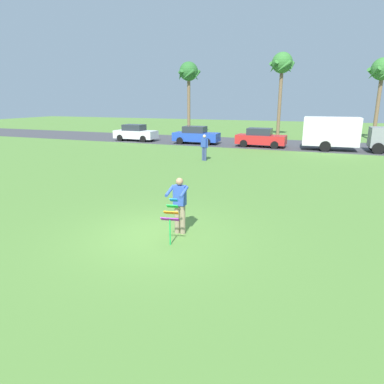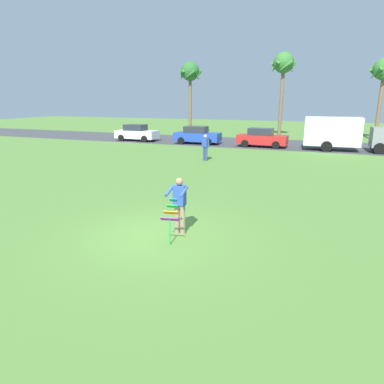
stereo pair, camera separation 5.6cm
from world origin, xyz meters
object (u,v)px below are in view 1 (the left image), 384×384
Objects in this scene: parked_car_white at (135,133)px; parked_car_blue at (196,135)px; kite_held at (171,214)px; parked_car_red at (261,138)px; palm_tree_right_near at (282,67)px; person_kite_flyer at (180,204)px; palm_tree_centre_far at (382,72)px; person_walker_near at (204,147)px; palm_tree_left_near at (189,74)px; parked_truck_grey_van at (342,133)px.

parked_car_blue is (6.41, -0.00, 0.00)m from parked_car_white.
kite_held is 21.50m from parked_car_red.
parked_car_white reaches higher than kite_held.
parked_car_red is 0.49× the size of palm_tree_right_near.
palm_tree_centre_far is (8.26, 29.74, 5.52)m from person_kite_flyer.
palm_tree_centre_far is at bearing 55.50° from person_walker_near.
kite_held is 0.29× the size of parked_car_red.
parked_car_blue is 10.78m from palm_tree_left_near.
palm_tree_right_near reaches higher than parked_car_blue.
palm_tree_left_near reaches higher than parked_truck_grey_van.
parked_truck_grey_van is at bearing -26.36° from palm_tree_left_near.
palm_tree_centre_far is at bearing 4.03° from palm_tree_right_near.
parked_car_red is 14.37m from palm_tree_centre_far.
parked_car_blue is at bearing 109.01° from kite_held.
parked_car_red is (5.96, 0.00, 0.00)m from parked_car_blue.
kite_held is 0.16× the size of palm_tree_centre_far.
parked_car_white is (-13.75, 20.74, -0.18)m from person_kite_flyer.
person_kite_flyer is at bearing -105.53° from palm_tree_centre_far.
person_kite_flyer reaches higher than parked_car_red.
parked_car_white is 24.46m from palm_tree_centre_far.
person_walker_near reaches higher than parked_car_white.
palm_tree_left_near is at bearing 73.09° from parked_car_white.
person_walker_near reaches higher than parked_car_red.
palm_tree_right_near is (-1.06, 29.08, 6.29)m from person_kite_flyer.
palm_tree_left_near reaches higher than parked_car_blue.
person_walker_near is (-3.66, 13.18, 0.09)m from kite_held.
parked_truck_grey_van is at bearing -109.90° from palm_tree_centre_far.
palm_tree_left_near is (-16.30, 8.08, 5.30)m from parked_truck_grey_van.
person_walker_near is (3.73, -8.27, 0.16)m from parked_car_blue.
person_walker_near is at bearing 105.53° from kite_held.
palm_tree_centre_far is at bearing 2.70° from palm_tree_left_near.
parked_truck_grey_van is 0.78× the size of palm_tree_right_near.
palm_tree_left_near is at bearing 153.64° from parked_truck_grey_van.
kite_held is 30.50m from palm_tree_right_near.
palm_tree_right_near reaches higher than person_walker_near.
person_kite_flyer is at bearing 94.32° from kite_held.
palm_tree_centre_far is at bearing 74.91° from kite_held.
palm_tree_left_near is (-11.35, 29.53, 5.87)m from kite_held.
palm_tree_left_near is at bearing 115.17° from person_walker_near.
parked_truck_grey_van reaches higher than kite_held.
kite_held is at bearing -74.47° from person_walker_near.
parked_car_white is 18.77m from parked_truck_grey_van.
kite_held is at bearing -105.09° from palm_tree_centre_far.
parked_car_blue is 18.89m from palm_tree_centre_far.
parked_car_red is at bearing 74.94° from person_walker_near.
parked_car_white and parked_car_blue have the same top height.
palm_tree_right_near is 17.96m from person_walker_near.
palm_tree_left_near is at bearing 111.40° from person_kite_flyer.
palm_tree_left_near is (-11.29, 28.82, 5.76)m from person_kite_flyer.
parked_car_blue is 1.01× the size of parked_car_red.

